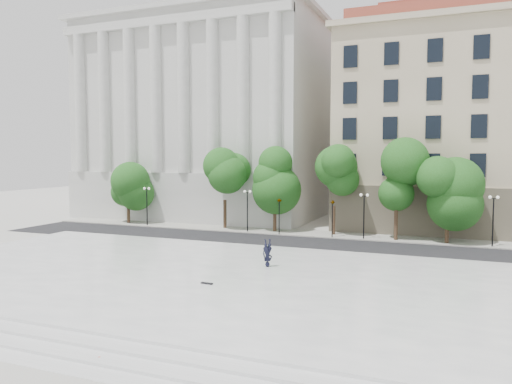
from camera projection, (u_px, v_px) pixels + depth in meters
ground at (188, 294)px, 28.78m from camera, size 160.00×160.00×0.00m
plaza at (212, 279)px, 31.54m from camera, size 44.00×22.00×0.45m
street at (287, 243)px, 45.43m from camera, size 60.00×8.00×0.02m
far_sidewalk at (305, 233)px, 50.97m from camera, size 60.00×4.00×0.12m
building_west at (218, 121)px, 69.85m from camera, size 31.50×27.65×25.60m
traffic_light_west at (279, 199)px, 49.98m from camera, size 0.86×1.67×4.16m
traffic_light_east at (332, 200)px, 47.95m from camera, size 0.54×1.74×4.19m
person_lying at (268, 263)px, 33.89m from camera, size 1.82×1.84×0.52m
skateboard at (207, 283)px, 29.34m from camera, size 0.76×0.23×0.08m
plaza_steps at (81, 347)px, 20.53m from camera, size 44.00×3.00×0.30m
street_trees at (293, 181)px, 50.73m from camera, size 39.06×5.24×8.21m
lamp_posts at (301, 205)px, 49.50m from camera, size 36.29×0.28×4.55m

